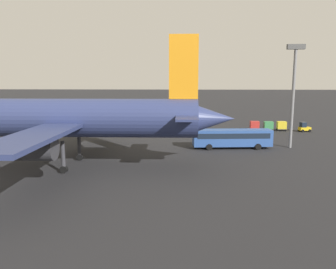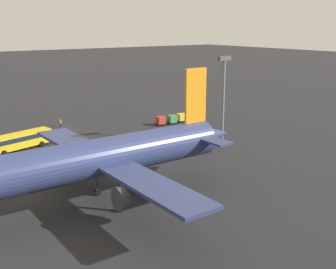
{
  "view_description": "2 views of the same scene",
  "coord_description": "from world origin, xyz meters",
  "px_view_note": "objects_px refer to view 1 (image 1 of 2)",
  "views": [
    {
      "loc": [
        -4.07,
        81.74,
        11.16
      ],
      "look_at": [
        -1.51,
        27.96,
        2.13
      ],
      "focal_mm": 35.0,
      "sensor_mm": 36.0,
      "label": 1
    },
    {
      "loc": [
        33.41,
        86.73,
        22.46
      ],
      "look_at": [
        -8.57,
        27.64,
        3.52
      ],
      "focal_mm": 45.0,
      "sensor_mm": 36.0,
      "label": 2
    }
  ],
  "objects_px": {
    "airplane": "(60,119)",
    "baggage_tug": "(304,127)",
    "shuttle_bus_near": "(109,122)",
    "cargo_cart_green": "(268,125)",
    "worker_person": "(170,120)",
    "cargo_cart_red": "(255,125)",
    "cargo_cart_yellow": "(282,125)",
    "shuttle_bus_far": "(232,137)"
  },
  "relations": [
    {
      "from": "worker_person",
      "to": "cargo_cart_red",
      "type": "relative_size",
      "value": 0.84
    },
    {
      "from": "airplane",
      "to": "cargo_cart_red",
      "type": "bearing_deg",
      "value": -135.07
    },
    {
      "from": "cargo_cart_yellow",
      "to": "baggage_tug",
      "type": "bearing_deg",
      "value": 165.61
    },
    {
      "from": "worker_person",
      "to": "cargo_cart_yellow",
      "type": "distance_m",
      "value": 28.0
    },
    {
      "from": "shuttle_bus_near",
      "to": "cargo_cart_green",
      "type": "distance_m",
      "value": 35.37
    },
    {
      "from": "shuttle_bus_far",
      "to": "cargo_cart_red",
      "type": "xyz_separation_m",
      "value": [
        -7.82,
        -19.59,
        -0.68
      ]
    },
    {
      "from": "airplane",
      "to": "cargo_cart_green",
      "type": "relative_size",
      "value": 21.48
    },
    {
      "from": "worker_person",
      "to": "baggage_tug",
      "type": "bearing_deg",
      "value": 156.25
    },
    {
      "from": "worker_person",
      "to": "cargo_cart_red",
      "type": "xyz_separation_m",
      "value": [
        -19.42,
        11.85,
        0.32
      ]
    },
    {
      "from": "airplane",
      "to": "cargo_cart_yellow",
      "type": "relative_size",
      "value": 21.48
    },
    {
      "from": "airplane",
      "to": "shuttle_bus_near",
      "type": "height_order",
      "value": "airplane"
    },
    {
      "from": "shuttle_bus_near",
      "to": "worker_person",
      "type": "distance_m",
      "value": 18.21
    },
    {
      "from": "cargo_cart_green",
      "to": "baggage_tug",
      "type": "bearing_deg",
      "value": 173.18
    },
    {
      "from": "shuttle_bus_far",
      "to": "cargo_cart_yellow",
      "type": "bearing_deg",
      "value": -130.2
    },
    {
      "from": "airplane",
      "to": "cargo_cart_yellow",
      "type": "height_order",
      "value": "airplane"
    },
    {
      "from": "shuttle_bus_far",
      "to": "cargo_cart_red",
      "type": "relative_size",
      "value": 6.25
    },
    {
      "from": "baggage_tug",
      "to": "cargo_cart_green",
      "type": "relative_size",
      "value": 1.26
    },
    {
      "from": "cargo_cart_red",
      "to": "cargo_cart_green",
      "type": "bearing_deg",
      "value": 172.76
    },
    {
      "from": "airplane",
      "to": "shuttle_bus_near",
      "type": "relative_size",
      "value": 3.49
    },
    {
      "from": "cargo_cart_red",
      "to": "shuttle_bus_near",
      "type": "bearing_deg",
      "value": 1.55
    },
    {
      "from": "airplane",
      "to": "baggage_tug",
      "type": "bearing_deg",
      "value": -144.22
    },
    {
      "from": "baggage_tug",
      "to": "cargo_cart_green",
      "type": "height_order",
      "value": "baggage_tug"
    },
    {
      "from": "baggage_tug",
      "to": "cargo_cart_red",
      "type": "distance_m",
      "value": 10.46
    },
    {
      "from": "shuttle_bus_near",
      "to": "airplane",
      "type": "bearing_deg",
      "value": 76.28
    },
    {
      "from": "baggage_tug",
      "to": "worker_person",
      "type": "relative_size",
      "value": 1.5
    },
    {
      "from": "worker_person",
      "to": "cargo_cart_green",
      "type": "relative_size",
      "value": 0.84
    },
    {
      "from": "shuttle_bus_far",
      "to": "cargo_cart_red",
      "type": "bearing_deg",
      "value": -116.81
    },
    {
      "from": "shuttle_bus_near",
      "to": "shuttle_bus_far",
      "type": "bearing_deg",
      "value": 127.45
    },
    {
      "from": "shuttle_bus_near",
      "to": "worker_person",
      "type": "bearing_deg",
      "value": -150.86
    },
    {
      "from": "shuttle_bus_far",
      "to": "cargo_cart_yellow",
      "type": "height_order",
      "value": "shuttle_bus_far"
    },
    {
      "from": "baggage_tug",
      "to": "cargo_cart_yellow",
      "type": "relative_size",
      "value": 1.26
    },
    {
      "from": "cargo_cart_green",
      "to": "cargo_cart_red",
      "type": "height_order",
      "value": "same"
    },
    {
      "from": "airplane",
      "to": "baggage_tug",
      "type": "distance_m",
      "value": 52.31
    },
    {
      "from": "shuttle_bus_far",
      "to": "cargo_cart_green",
      "type": "bearing_deg",
      "value": -124.31
    },
    {
      "from": "baggage_tug",
      "to": "cargo_cart_yellow",
      "type": "distance_m",
      "value": 4.64
    },
    {
      "from": "baggage_tug",
      "to": "shuttle_bus_near",
      "type": "bearing_deg",
      "value": -12.06
    },
    {
      "from": "baggage_tug",
      "to": "cargo_cart_yellow",
      "type": "height_order",
      "value": "baggage_tug"
    },
    {
      "from": "cargo_cart_green",
      "to": "cargo_cart_red",
      "type": "bearing_deg",
      "value": -7.24
    },
    {
      "from": "shuttle_bus_far",
      "to": "baggage_tug",
      "type": "bearing_deg",
      "value": -139.85
    },
    {
      "from": "shuttle_bus_near",
      "to": "cargo_cart_yellow",
      "type": "height_order",
      "value": "shuttle_bus_near"
    },
    {
      "from": "shuttle_bus_near",
      "to": "shuttle_bus_far",
      "type": "xyz_separation_m",
      "value": [
        -24.59,
        18.71,
        0.01
      ]
    },
    {
      "from": "shuttle_bus_near",
      "to": "cargo_cart_green",
      "type": "height_order",
      "value": "shuttle_bus_near"
    }
  ]
}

